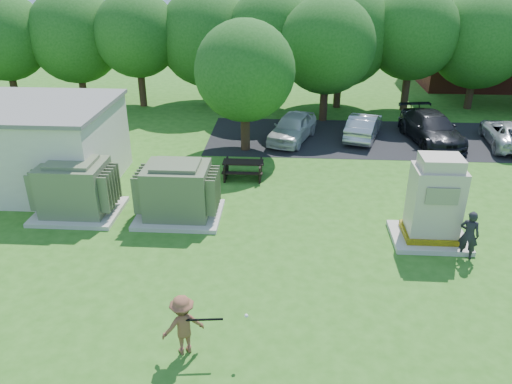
# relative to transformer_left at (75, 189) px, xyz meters

# --- Properties ---
(ground) EXTENTS (120.00, 120.00, 0.00)m
(ground) POSITION_rel_transformer_left_xyz_m (6.50, -4.50, -0.97)
(ground) COLOR #2D6619
(ground) RESTS_ON ground
(parking_strip) EXTENTS (20.00, 6.00, 0.01)m
(parking_strip) POSITION_rel_transformer_left_xyz_m (13.50, 9.00, -0.96)
(parking_strip) COLOR #232326
(parking_strip) RESTS_ON ground
(transformer_left) EXTENTS (3.00, 2.40, 2.07)m
(transformer_left) POSITION_rel_transformer_left_xyz_m (0.00, 0.00, 0.00)
(transformer_left) COLOR beige
(transformer_left) RESTS_ON ground
(transformer_right) EXTENTS (3.00, 2.40, 2.07)m
(transformer_right) POSITION_rel_transformer_left_xyz_m (3.70, 0.00, 0.00)
(transformer_right) COLOR beige
(transformer_right) RESTS_ON ground
(generator_cabinet) EXTENTS (2.42, 1.98, 2.95)m
(generator_cabinet) POSITION_rel_transformer_left_xyz_m (12.26, -1.07, 0.32)
(generator_cabinet) COLOR beige
(generator_cabinet) RESTS_ON ground
(picnic_table) EXTENTS (1.69, 1.27, 0.72)m
(picnic_table) POSITION_rel_transformer_left_xyz_m (5.69, 3.63, -0.52)
(picnic_table) COLOR black
(picnic_table) RESTS_ON ground
(batter) EXTENTS (1.16, 0.97, 1.56)m
(batter) POSITION_rel_transformer_left_xyz_m (5.21, -6.68, -0.19)
(batter) COLOR brown
(batter) RESTS_ON ground
(person_by_generator) EXTENTS (0.70, 0.61, 1.60)m
(person_by_generator) POSITION_rel_transformer_left_xyz_m (13.14, -2.06, -0.17)
(person_by_generator) COLOR black
(person_by_generator) RESTS_ON ground
(car_white) EXTENTS (2.84, 4.36, 1.38)m
(car_white) POSITION_rel_transformer_left_xyz_m (7.76, 8.47, -0.28)
(car_white) COLOR silver
(car_white) RESTS_ON ground
(car_silver_a) EXTENTS (2.44, 4.12, 1.28)m
(car_silver_a) POSITION_rel_transformer_left_xyz_m (11.39, 9.07, -0.33)
(car_silver_a) COLOR #A5A6AA
(car_silver_a) RESTS_ON ground
(car_dark) EXTENTS (2.82, 5.25, 1.45)m
(car_dark) POSITION_rel_transformer_left_xyz_m (14.66, 8.64, -0.25)
(car_dark) COLOR black
(car_dark) RESTS_ON ground
(car_silver_b) EXTENTS (2.54, 4.67, 1.24)m
(car_silver_b) POSITION_rel_transformer_left_xyz_m (18.38, 8.40, -0.35)
(car_silver_b) COLOR silver
(car_silver_b) RESTS_ON ground
(batting_equipment) EXTENTS (1.53, 0.21, 0.16)m
(batting_equipment) POSITION_rel_transformer_left_xyz_m (5.80, -6.72, 0.07)
(batting_equipment) COLOR black
(batting_equipment) RESTS_ON ground
(tree_row) EXTENTS (41.30, 13.30, 7.30)m
(tree_row) POSITION_rel_transformer_left_xyz_m (8.25, 14.00, 3.18)
(tree_row) COLOR #47301E
(tree_row) RESTS_ON ground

